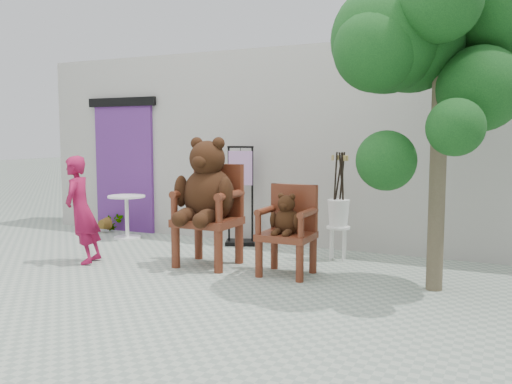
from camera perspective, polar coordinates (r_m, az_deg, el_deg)
ground_plane at (r=6.11m, az=-6.52°, el=-9.90°), size 60.00×60.00×0.00m
back_wall at (r=8.68m, az=4.21°, el=4.80°), size 9.00×1.00×3.00m
doorway at (r=9.74m, az=-13.69°, el=2.79°), size 1.40×0.11×2.33m
chair_big at (r=6.94m, az=-5.08°, el=-0.21°), size 0.81×0.87×1.65m
chair_small at (r=6.51m, az=3.41°, el=-3.30°), size 0.62×0.56×1.08m
person at (r=7.42m, az=-17.91°, el=-1.83°), size 0.48×0.59×1.40m
cafe_table at (r=9.06m, az=-13.44°, el=-2.03°), size 0.60×0.60×0.70m
display_stand at (r=8.30m, az=-1.63°, el=-1.57°), size 0.55×0.49×1.51m
stool_bucket at (r=7.34m, az=8.68°, el=-2.15°), size 0.32×0.32×1.45m
tree at (r=6.15m, az=17.86°, el=14.96°), size 2.24×1.91×3.61m
potted_plant at (r=9.77m, az=-15.13°, el=-2.99°), size 0.37×0.33×0.38m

